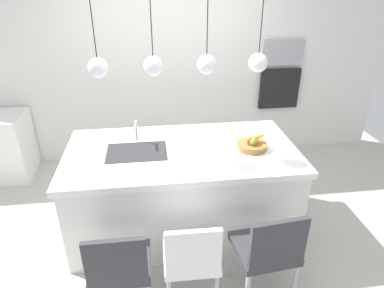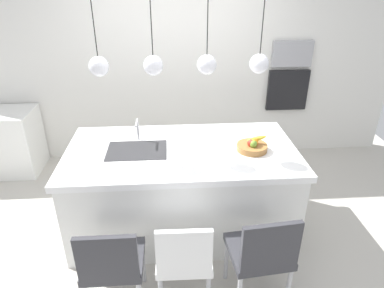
% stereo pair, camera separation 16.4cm
% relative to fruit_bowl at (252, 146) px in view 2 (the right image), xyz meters
% --- Properties ---
extents(floor, '(6.60, 6.60, 0.00)m').
position_rel_fruit_bowl_xyz_m(floor, '(-0.66, 0.07, -0.94)').
color(floor, '#BCB7AD').
rests_on(floor, ground).
extents(back_wall, '(6.00, 0.10, 2.60)m').
position_rel_fruit_bowl_xyz_m(back_wall, '(-0.66, 1.72, 0.36)').
color(back_wall, silver).
rests_on(back_wall, ground).
extents(kitchen_island, '(2.19, 1.16, 0.90)m').
position_rel_fruit_bowl_xyz_m(kitchen_island, '(-0.66, 0.07, -0.49)').
color(kitchen_island, white).
rests_on(kitchen_island, ground).
extents(sink_basin, '(0.56, 0.40, 0.02)m').
position_rel_fruit_bowl_xyz_m(sink_basin, '(-1.08, 0.07, -0.05)').
color(sink_basin, '#2D2D30').
rests_on(sink_basin, kitchen_island).
extents(faucet, '(0.02, 0.17, 0.22)m').
position_rel_fruit_bowl_xyz_m(faucet, '(-1.08, 0.29, 0.10)').
color(faucet, silver).
rests_on(faucet, kitchen_island).
extents(fruit_bowl, '(0.29, 0.29, 0.16)m').
position_rel_fruit_bowl_xyz_m(fruit_bowl, '(0.00, 0.00, 0.00)').
color(fruit_bowl, '#9E6B38').
rests_on(fruit_bowl, kitchen_island).
extents(microwave, '(0.54, 0.08, 0.34)m').
position_rel_fruit_bowl_xyz_m(microwave, '(0.87, 1.65, 0.50)').
color(microwave, '#9E9EA3').
rests_on(microwave, back_wall).
extents(oven, '(0.56, 0.08, 0.56)m').
position_rel_fruit_bowl_xyz_m(oven, '(0.87, 1.65, 0.00)').
color(oven, black).
rests_on(oven, back_wall).
extents(chair_near, '(0.45, 0.43, 0.84)m').
position_rel_fruit_bowl_xyz_m(chair_near, '(-1.22, -0.90, -0.46)').
color(chair_near, '#333338').
rests_on(chair_near, ground).
extents(chair_middle, '(0.42, 0.44, 0.86)m').
position_rel_fruit_bowl_xyz_m(chair_middle, '(-0.69, -0.90, -0.44)').
color(chair_middle, white).
rests_on(chair_middle, ground).
extents(chair_far, '(0.49, 0.48, 0.88)m').
position_rel_fruit_bowl_xyz_m(chair_far, '(-0.10, -0.91, -0.44)').
color(chair_far, '#333338').
rests_on(chair_far, ground).
extents(pendant_light_left, '(0.17, 0.17, 0.77)m').
position_rel_fruit_bowl_xyz_m(pendant_light_left, '(-1.34, 0.07, 0.76)').
color(pendant_light_left, silver).
extents(pendant_light_center_left, '(0.17, 0.17, 0.77)m').
position_rel_fruit_bowl_xyz_m(pendant_light_center_left, '(-0.89, 0.07, 0.76)').
color(pendant_light_center_left, silver).
extents(pendant_light_center_right, '(0.17, 0.17, 0.77)m').
position_rel_fruit_bowl_xyz_m(pendant_light_center_right, '(-0.44, 0.07, 0.76)').
color(pendant_light_center_right, silver).
extents(pendant_light_right, '(0.17, 0.17, 0.77)m').
position_rel_fruit_bowl_xyz_m(pendant_light_right, '(0.02, 0.07, 0.76)').
color(pendant_light_right, silver).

